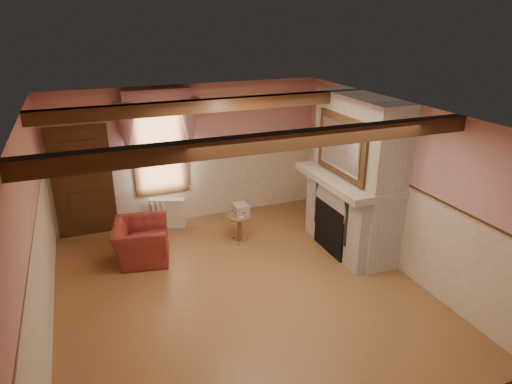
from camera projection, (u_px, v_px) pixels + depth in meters
name	position (u px, v px, depth m)	size (l,w,h in m)	color
floor	(240.00, 289.00, 7.20)	(5.50, 6.00, 0.01)	brown
ceiling	(237.00, 113.00, 6.18)	(5.50, 6.00, 0.01)	silver
wall_back	(190.00, 154.00, 9.29)	(5.50, 0.02, 2.80)	tan
wall_front	(350.00, 331.00, 4.09)	(5.50, 0.02, 2.80)	tan
wall_left	(33.00, 240.00, 5.75)	(0.02, 6.00, 2.80)	tan
wall_right	(394.00, 184.00, 7.63)	(0.02, 6.00, 2.80)	tan
wainscot	(239.00, 247.00, 6.93)	(5.50, 6.00, 1.50)	beige
chair_rail	(239.00, 202.00, 6.65)	(5.50, 6.00, 0.08)	black
firebox	(333.00, 228.00, 8.24)	(0.20, 0.95, 0.90)	black
armchair	(141.00, 241.00, 8.00)	(1.04, 0.91, 0.68)	maroon
side_table	(239.00, 228.00, 8.62)	(0.49, 0.49, 0.55)	brown
book_stack	(241.00, 209.00, 8.52)	(0.26, 0.32, 0.20)	#B7AD8C
radiator	(168.00, 213.00, 9.23)	(0.70, 0.18, 0.60)	silver
bowl	(345.00, 171.00, 8.05)	(0.33, 0.33, 0.08)	brown
mantel_clock	(326.00, 158.00, 8.63)	(0.14, 0.24, 0.20)	black
oil_lamp	(340.00, 163.00, 8.17)	(0.11, 0.11, 0.28)	gold
candle_red	(360.00, 178.00, 7.62)	(0.06, 0.06, 0.16)	#9F1713
jar_yellow	(366.00, 182.00, 7.49)	(0.06, 0.06, 0.12)	gold
fireplace	(357.00, 175.00, 8.04)	(0.85, 2.00, 2.80)	gray
mantel	(348.00, 179.00, 7.99)	(1.05, 2.05, 0.12)	gray
overmantel_mirror	(341.00, 146.00, 7.70)	(0.06, 1.44, 1.04)	silver
door	(83.00, 184.00, 8.64)	(1.10, 0.10, 2.10)	black
window	(159.00, 145.00, 8.96)	(1.06, 0.08, 2.02)	white
window_drapes	(158.00, 116.00, 8.67)	(1.30, 0.14, 1.40)	gray
ceiling_beam_front	(272.00, 142.00, 5.17)	(5.50, 0.18, 0.20)	black
ceiling_beam_back	(212.00, 105.00, 7.25)	(5.50, 0.18, 0.20)	black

